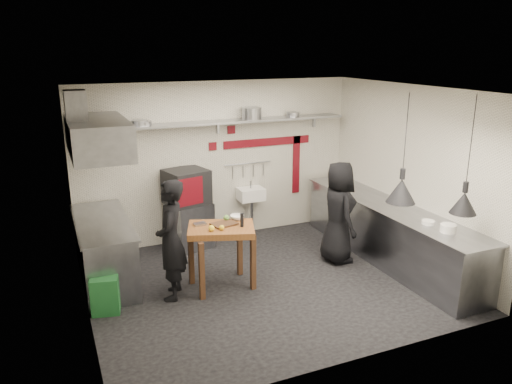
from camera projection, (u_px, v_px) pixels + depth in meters
name	position (u px, v px, depth m)	size (l,w,h in m)	color
floor	(267.00, 283.00, 7.36)	(5.00, 5.00, 0.00)	black
ceiling	(268.00, 90.00, 6.57)	(5.00, 5.00, 0.00)	beige
wall_back	(218.00, 161.00, 8.82)	(5.00, 0.04, 2.80)	beige
wall_front	(352.00, 245.00, 5.11)	(5.00, 0.04, 2.80)	beige
wall_left	(79.00, 215.00, 6.02)	(0.04, 4.20, 2.80)	beige
wall_right	(410.00, 175.00, 7.91)	(0.04, 4.20, 2.80)	beige
red_band_horiz	(268.00, 142.00, 9.08)	(1.70, 0.02, 0.14)	#600A13
red_band_vert	(296.00, 165.00, 9.44)	(0.14, 0.02, 1.10)	#600A13
red_tile_a	(231.00, 130.00, 8.74)	(0.14, 0.02, 0.14)	#600A13
red_tile_b	(213.00, 146.00, 8.68)	(0.14, 0.02, 0.14)	#600A13
back_shelf	(221.00, 122.00, 8.46)	(4.60, 0.34, 0.04)	gray
shelf_bracket_left	(104.00, 134.00, 7.90)	(0.04, 0.06, 0.24)	gray
shelf_bracket_mid	(218.00, 127.00, 8.62)	(0.04, 0.06, 0.24)	gray
shelf_bracket_right	(314.00, 120.00, 9.34)	(0.04, 0.06, 0.24)	gray
pan_far_left	(140.00, 123.00, 7.92)	(0.26, 0.26, 0.09)	gray
pan_mid_left	(144.00, 123.00, 7.95)	(0.24, 0.24, 0.07)	gray
stock_pot	(252.00, 113.00, 8.64)	(0.35, 0.35, 0.20)	gray
pan_right	(293.00, 114.00, 8.96)	(0.23, 0.23, 0.08)	gray
oven_stand	(190.00, 225.00, 8.58)	(0.66, 0.60, 0.80)	gray
combi_oven	(186.00, 187.00, 8.37)	(0.65, 0.61, 0.58)	black
oven_door	(190.00, 192.00, 8.09)	(0.47, 0.03, 0.46)	#600A13
oven_glass	(192.00, 191.00, 8.13)	(0.38, 0.02, 0.34)	black
hand_sink	(251.00, 194.00, 9.04)	(0.46, 0.34, 0.22)	white
sink_tap	(251.00, 184.00, 8.99)	(0.03, 0.03, 0.14)	gray
sink_drain	(252.00, 218.00, 9.13)	(0.06, 0.06, 0.66)	gray
utensil_rail	(248.00, 163.00, 9.01)	(0.02, 0.02, 0.90)	gray
counter_right	(388.00, 234.00, 8.05)	(0.70, 3.80, 0.90)	gray
counter_right_top	(390.00, 206.00, 7.92)	(0.76, 3.90, 0.03)	gray
plate_stack	(448.00, 228.00, 6.76)	(0.21, 0.21, 0.11)	white
small_bowl_right	(428.00, 222.00, 7.08)	(0.18, 0.18, 0.05)	white
counter_left	(105.00, 251.00, 7.35)	(0.70, 1.90, 0.90)	gray
counter_left_top	(102.00, 222.00, 7.22)	(0.76, 2.00, 0.03)	gray
extractor_hood	(98.00, 137.00, 6.89)	(0.78, 1.60, 0.50)	gray
hood_duct	(76.00, 109.00, 6.68)	(0.28, 0.28, 0.50)	gray
green_bin	(106.00, 293.00, 6.52)	(0.35, 0.35, 0.50)	#1C5E29
prep_table	(222.00, 257.00, 7.14)	(0.92, 0.64, 0.92)	brown
cutting_board	(224.00, 224.00, 7.08)	(0.35, 0.25, 0.03)	#492C1A
pepper_mill	(242.00, 220.00, 6.98)	(0.05, 0.05, 0.20)	black
lemon_a	(211.00, 228.00, 6.83)	(0.09, 0.09, 0.09)	yellow
lemon_b	(222.00, 228.00, 6.86)	(0.07, 0.07, 0.07)	yellow
veg_ball	(226.00, 218.00, 7.22)	(0.09, 0.09, 0.09)	#5F9440
steel_tray	(200.00, 224.00, 7.07)	(0.17, 0.12, 0.03)	gray
bowl	(237.00, 217.00, 7.29)	(0.21, 0.21, 0.07)	white
heat_lamp_near	(405.00, 149.00, 6.46)	(0.39, 0.39, 1.45)	black
heat_lamp_far	(470.00, 156.00, 6.26)	(0.34, 0.34, 1.53)	black
chef_left	(171.00, 240.00, 6.74)	(0.61, 0.40, 1.68)	black
chef_right	(338.00, 212.00, 7.92)	(0.80, 0.52, 1.64)	black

